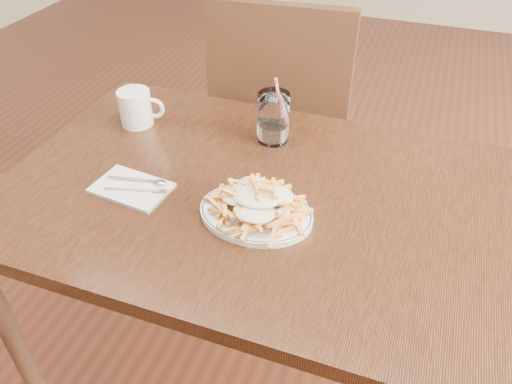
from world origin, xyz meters
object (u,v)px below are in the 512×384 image
at_px(chair_far, 284,116).
at_px(coffee_mug, 136,108).
at_px(water_glass, 273,121).
at_px(fries_plate, 256,213).
at_px(loaded_fries, 256,198).
at_px(table, 252,214).

xyz_separation_m(chair_far, coffee_mug, (-0.29, -0.47, 0.23)).
relative_size(chair_far, water_glass, 5.43).
height_order(fries_plate, water_glass, water_glass).
bearing_deg(loaded_fries, chair_far, 102.22).
relative_size(chair_far, fries_plate, 3.61).
relative_size(table, fries_plate, 4.27).
bearing_deg(coffee_mug, table, -23.32).
relative_size(chair_far, loaded_fries, 3.97).
distance_m(table, fries_plate, 0.13).
bearing_deg(fries_plate, coffee_mug, 149.52).
relative_size(table, coffee_mug, 9.44).
bearing_deg(coffee_mug, loaded_fries, -30.48).
xyz_separation_m(fries_plate, coffee_mug, (-0.45, 0.27, 0.04)).
xyz_separation_m(table, coffee_mug, (-0.41, 0.18, 0.13)).
xyz_separation_m(table, fries_plate, (0.04, -0.09, 0.09)).
bearing_deg(loaded_fries, fries_plate, 116.57).
height_order(fries_plate, loaded_fries, loaded_fries).
relative_size(fries_plate, water_glass, 1.50).
bearing_deg(chair_far, fries_plate, -77.78).
bearing_deg(table, loaded_fries, -64.54).
distance_m(chair_far, fries_plate, 0.78).
xyz_separation_m(loaded_fries, coffee_mug, (-0.45, 0.27, -0.00)).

